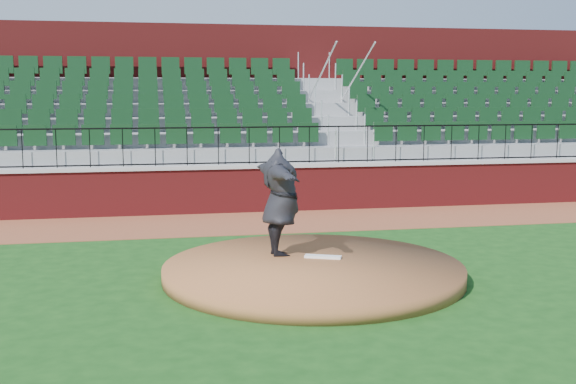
% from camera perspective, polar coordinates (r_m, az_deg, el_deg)
% --- Properties ---
extents(ground, '(90.00, 90.00, 0.00)m').
position_cam_1_polar(ground, '(12.58, 1.31, -6.81)').
color(ground, '#144012').
rests_on(ground, ground).
extents(warning_track, '(34.00, 3.20, 0.01)m').
position_cam_1_polar(warning_track, '(17.77, -2.40, -2.42)').
color(warning_track, brown).
rests_on(warning_track, ground).
extents(field_wall, '(34.00, 0.35, 1.20)m').
position_cam_1_polar(field_wall, '(19.24, -3.12, 0.17)').
color(field_wall, maroon).
rests_on(field_wall, ground).
extents(wall_cap, '(34.00, 0.45, 0.10)m').
position_cam_1_polar(wall_cap, '(19.16, -3.13, 2.09)').
color(wall_cap, '#B7B7B7').
rests_on(wall_cap, field_wall).
extents(wall_railing, '(34.00, 0.05, 1.00)m').
position_cam_1_polar(wall_railing, '(19.11, -3.15, 3.73)').
color(wall_railing, black).
rests_on(wall_railing, wall_cap).
extents(seating_stands, '(34.00, 5.10, 4.60)m').
position_cam_1_polar(seating_stands, '(21.78, -4.14, 5.56)').
color(seating_stands, gray).
rests_on(seating_stands, ground).
extents(concourse_wall, '(34.00, 0.50, 5.50)m').
position_cam_1_polar(concourse_wall, '(24.55, -4.94, 6.88)').
color(concourse_wall, maroon).
rests_on(concourse_wall, ground).
extents(pitchers_mound, '(5.24, 5.24, 0.25)m').
position_cam_1_polar(pitchers_mound, '(12.46, 2.04, -6.36)').
color(pitchers_mound, brown).
rests_on(pitchers_mound, ground).
extents(pitching_rubber, '(0.67, 0.41, 0.04)m').
position_cam_1_polar(pitching_rubber, '(12.87, 2.83, -5.23)').
color(pitching_rubber, white).
rests_on(pitching_rubber, pitchers_mound).
extents(pitcher, '(0.83, 2.47, 1.98)m').
position_cam_1_polar(pitcher, '(12.89, -0.62, -0.82)').
color(pitcher, black).
rests_on(pitcher, pitchers_mound).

